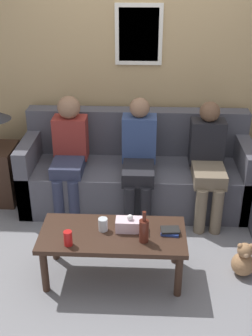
{
  "coord_description": "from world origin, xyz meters",
  "views": [
    {
      "loc": [
        0.08,
        -3.48,
        2.41
      ],
      "look_at": [
        -0.08,
        -0.14,
        0.72
      ],
      "focal_mm": 45.0,
      "sensor_mm": 36.0,
      "label": 1
    }
  ],
  "objects": [
    {
      "name": "coffee_table",
      "position": [
        -0.16,
        -0.73,
        0.37
      ],
      "size": [
        1.17,
        0.52,
        0.43
      ],
      "color": "#382319",
      "rests_on": "ground_plane"
    },
    {
      "name": "ground_plane",
      "position": [
        0.0,
        0.0,
        0.0
      ],
      "size": [
        16.0,
        16.0,
        0.0
      ],
      "primitive_type": "plane",
      "color": "gray"
    },
    {
      "name": "wine_bottle",
      "position": [
        0.09,
        -0.82,
        0.53
      ],
      "size": [
        0.08,
        0.08,
        0.27
      ],
      "color": "#562319",
      "rests_on": "coffee_table"
    },
    {
      "name": "drinking_glass",
      "position": [
        -0.24,
        -0.69,
        0.49
      ],
      "size": [
        0.08,
        0.08,
        0.11
      ],
      "color": "silver",
      "rests_on": "coffee_table"
    },
    {
      "name": "person_middle",
      "position": [
        0.03,
        0.31,
        0.65
      ],
      "size": [
        0.34,
        0.66,
        1.18
      ],
      "color": "black",
      "rests_on": "ground_plane"
    },
    {
      "name": "wall_back",
      "position": [
        0.0,
        0.94,
        1.3
      ],
      "size": [
        9.0,
        0.08,
        2.6
      ],
      "color": "tan",
      "rests_on": "ground_plane"
    },
    {
      "name": "soda_can",
      "position": [
        -0.48,
        -0.9,
        0.49
      ],
      "size": [
        0.07,
        0.07,
        0.12
      ],
      "color": "red",
      "rests_on": "coffee_table"
    },
    {
      "name": "person_right",
      "position": [
        0.71,
        0.28,
        0.64
      ],
      "size": [
        0.34,
        0.65,
        1.16
      ],
      "color": "#756651",
      "rests_on": "ground_plane"
    },
    {
      "name": "book_stack",
      "position": [
        0.3,
        -0.71,
        0.45
      ],
      "size": [
        0.15,
        0.13,
        0.04
      ],
      "color": "navy",
      "rests_on": "coffee_table"
    },
    {
      "name": "person_left",
      "position": [
        -0.68,
        0.36,
        0.66
      ],
      "size": [
        0.34,
        0.61,
        1.18
      ],
      "color": "#2D334C",
      "rests_on": "ground_plane"
    },
    {
      "name": "teddy_bear",
      "position": [
        0.93,
        -0.66,
        0.13
      ],
      "size": [
        0.2,
        0.2,
        0.31
      ],
      "color": "#A87A51",
      "rests_on": "ground_plane"
    },
    {
      "name": "couch_main",
      "position": [
        0.0,
        0.5,
        0.34
      ],
      "size": [
        2.35,
        0.83,
        0.96
      ],
      "color": "#4C4C56",
      "rests_on": "ground_plane"
    },
    {
      "name": "tissue_box",
      "position": [
        -0.02,
        -0.68,
        0.49
      ],
      "size": [
        0.23,
        0.12,
        0.15
      ],
      "color": "silver",
      "rests_on": "coffee_table"
    }
  ]
}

